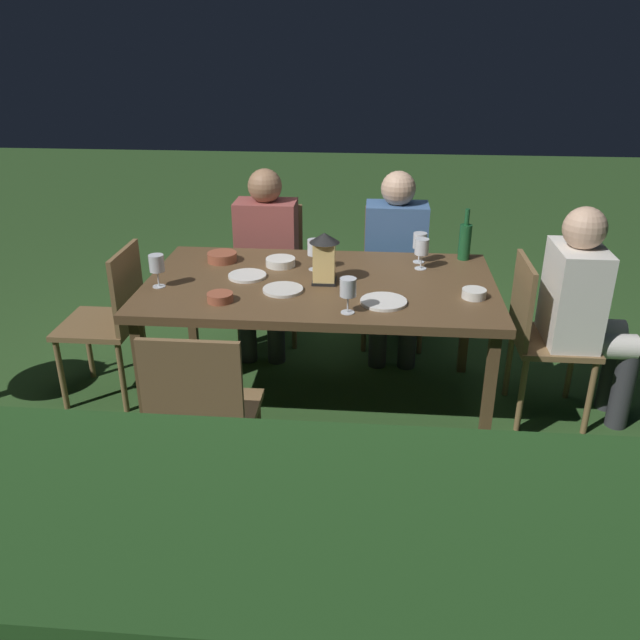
{
  "coord_description": "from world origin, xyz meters",
  "views": [
    {
      "loc": [
        -0.27,
        3.14,
        1.93
      ],
      "look_at": [
        0.0,
        0.0,
        0.51
      ],
      "focal_mm": 36.53,
      "sensor_mm": 36.0,
      "label": 1
    }
  ],
  "objects_px": {
    "person_in_blue": "(395,256)",
    "green_bottle_on_table": "(465,241)",
    "wine_glass_c": "(157,265)",
    "bowl_dip": "(220,297)",
    "chair_side_right_b": "(202,412)",
    "chair_side_left_a": "(394,269)",
    "bowl_bread": "(281,262)",
    "bowl_salad": "(474,293)",
    "chair_head_far": "(111,317)",
    "person_in_rust": "(265,253)",
    "bowl_olives": "(222,257)",
    "dining_table": "(320,291)",
    "plate_c": "(384,302)",
    "wine_glass_b": "(348,289)",
    "wine_glass_e": "(314,249)",
    "chair_head_near": "(541,332)",
    "plate_b": "(247,276)",
    "lantern_centerpiece": "(324,255)",
    "plate_a": "(283,290)",
    "person_in_cream": "(584,306)",
    "wine_glass_d": "(422,248)",
    "chair_side_left_b": "(271,265)",
    "wine_glass_a": "(420,242)"
  },
  "relations": [
    {
      "from": "bowl_olives",
      "to": "bowl_dip",
      "type": "distance_m",
      "value": 0.59
    },
    {
      "from": "plate_c",
      "to": "bowl_dip",
      "type": "distance_m",
      "value": 0.78
    },
    {
      "from": "dining_table",
      "to": "lantern_centerpiece",
      "type": "distance_m",
      "value": 0.2
    },
    {
      "from": "wine_glass_a",
      "to": "plate_a",
      "type": "bearing_deg",
      "value": 35.57
    },
    {
      "from": "lantern_centerpiece",
      "to": "wine_glass_c",
      "type": "xyz_separation_m",
      "value": [
        0.83,
        0.13,
        -0.03
      ]
    },
    {
      "from": "chair_head_far",
      "to": "person_in_rust",
      "type": "bearing_deg",
      "value": -136.21
    },
    {
      "from": "plate_a",
      "to": "chair_head_far",
      "type": "bearing_deg",
      "value": -8.57
    },
    {
      "from": "person_in_blue",
      "to": "green_bottle_on_table",
      "type": "distance_m",
      "value": 0.51
    },
    {
      "from": "lantern_centerpiece",
      "to": "plate_a",
      "type": "xyz_separation_m",
      "value": [
        0.2,
        0.14,
        -0.14
      ]
    },
    {
      "from": "wine_glass_c",
      "to": "plate_a",
      "type": "height_order",
      "value": "wine_glass_c"
    },
    {
      "from": "dining_table",
      "to": "wine_glass_c",
      "type": "relative_size",
      "value": 10.68
    },
    {
      "from": "person_in_cream",
      "to": "wine_glass_d",
      "type": "bearing_deg",
      "value": -16.52
    },
    {
      "from": "bowl_bread",
      "to": "bowl_salad",
      "type": "height_order",
      "value": "same"
    },
    {
      "from": "chair_side_right_b",
      "to": "wine_glass_c",
      "type": "xyz_separation_m",
      "value": [
        0.4,
        -0.77,
        0.36
      ]
    },
    {
      "from": "chair_head_near",
      "to": "chair_side_right_b",
      "type": "distance_m",
      "value": 1.8
    },
    {
      "from": "plate_b",
      "to": "bowl_bread",
      "type": "xyz_separation_m",
      "value": [
        -0.15,
        -0.19,
        0.02
      ]
    },
    {
      "from": "person_in_rust",
      "to": "plate_a",
      "type": "relative_size",
      "value": 5.69
    },
    {
      "from": "plate_b",
      "to": "bowl_bread",
      "type": "bearing_deg",
      "value": -127.75
    },
    {
      "from": "person_in_blue",
      "to": "bowl_olives",
      "type": "xyz_separation_m",
      "value": [
        0.98,
        0.44,
        0.12
      ]
    },
    {
      "from": "wine_glass_b",
      "to": "bowl_olives",
      "type": "distance_m",
      "value": 0.99
    },
    {
      "from": "person_in_blue",
      "to": "green_bottle_on_table",
      "type": "xyz_separation_m",
      "value": [
        -0.37,
        0.29,
        0.2
      ]
    },
    {
      "from": "person_in_rust",
      "to": "person_in_blue",
      "type": "xyz_separation_m",
      "value": [
        -0.81,
        0.0,
        0.0
      ]
    },
    {
      "from": "chair_head_near",
      "to": "chair_side_right_b",
      "type": "xyz_separation_m",
      "value": [
        1.56,
        0.91,
        0.0
      ]
    },
    {
      "from": "dining_table",
      "to": "wine_glass_e",
      "type": "distance_m",
      "value": 0.25
    },
    {
      "from": "wine_glass_b",
      "to": "bowl_bread",
      "type": "distance_m",
      "value": 0.74
    },
    {
      "from": "chair_side_left_b",
      "to": "person_in_rust",
      "type": "height_order",
      "value": "person_in_rust"
    },
    {
      "from": "wine_glass_c",
      "to": "bowl_dip",
      "type": "distance_m",
      "value": 0.4
    },
    {
      "from": "lantern_centerpiece",
      "to": "wine_glass_e",
      "type": "distance_m",
      "value": 0.2
    },
    {
      "from": "person_in_rust",
      "to": "wine_glass_c",
      "type": "bearing_deg",
      "value": 64.94
    },
    {
      "from": "chair_side_right_b",
      "to": "bowl_dip",
      "type": "height_order",
      "value": "chair_side_right_b"
    },
    {
      "from": "person_in_rust",
      "to": "bowl_olives",
      "type": "relative_size",
      "value": 6.97
    },
    {
      "from": "chair_side_left_a",
      "to": "person_in_blue",
      "type": "relative_size",
      "value": 0.76
    },
    {
      "from": "wine_glass_c",
      "to": "bowl_olives",
      "type": "bearing_deg",
      "value": -119.27
    },
    {
      "from": "chair_head_near",
      "to": "plate_b",
      "type": "distance_m",
      "value": 1.56
    },
    {
      "from": "dining_table",
      "to": "plate_c",
      "type": "bearing_deg",
      "value": 141.35
    },
    {
      "from": "chair_side_right_b",
      "to": "chair_side_left_a",
      "type": "distance_m",
      "value": 1.99
    },
    {
      "from": "person_in_rust",
      "to": "wine_glass_b",
      "type": "height_order",
      "value": "person_in_rust"
    },
    {
      "from": "chair_side_left_a",
      "to": "bowl_olives",
      "type": "height_order",
      "value": "chair_side_left_a"
    },
    {
      "from": "dining_table",
      "to": "green_bottle_on_table",
      "type": "distance_m",
      "value": 0.9
    },
    {
      "from": "chair_head_far",
      "to": "lantern_centerpiece",
      "type": "bearing_deg",
      "value": 179.46
    },
    {
      "from": "chair_side_right_b",
      "to": "wine_glass_e",
      "type": "bearing_deg",
      "value": -108.34
    },
    {
      "from": "chair_side_left_a",
      "to": "chair_head_far",
      "type": "distance_m",
      "value": 1.8
    },
    {
      "from": "wine_glass_e",
      "to": "bowl_dip",
      "type": "relative_size",
      "value": 1.35
    },
    {
      "from": "person_in_rust",
      "to": "green_bottle_on_table",
      "type": "distance_m",
      "value": 1.24
    },
    {
      "from": "dining_table",
      "to": "bowl_salad",
      "type": "distance_m",
      "value": 0.78
    },
    {
      "from": "lantern_centerpiece",
      "to": "wine_glass_c",
      "type": "distance_m",
      "value": 0.84
    },
    {
      "from": "chair_side_left_b",
      "to": "wine_glass_c",
      "type": "relative_size",
      "value": 5.15
    },
    {
      "from": "person_in_cream",
      "to": "chair_side_left_a",
      "type": "bearing_deg",
      "value": -44.05
    },
    {
      "from": "plate_a",
      "to": "bowl_olives",
      "type": "bearing_deg",
      "value": -46.15
    },
    {
      "from": "bowl_olives",
      "to": "wine_glass_c",
      "type": "bearing_deg",
      "value": 60.73
    }
  ]
}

